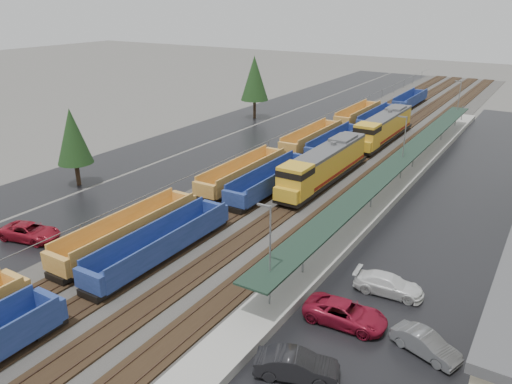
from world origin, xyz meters
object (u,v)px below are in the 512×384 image
locomotive_trail (383,128)px  parked_car_east_a (297,366)px  locomotive_lead (323,166)px  parked_car_east_c (389,285)px  parked_car_west_c (30,232)px  well_string_yellow (195,199)px  parked_car_east_e (426,344)px  parked_car_east_b (345,314)px  well_string_blue (272,181)px

locomotive_trail → parked_car_east_a: 51.90m
locomotive_trail → locomotive_lead: bearing=-90.0°
locomotive_lead → parked_car_east_a: (12.01, -29.46, -1.57)m
parked_car_east_c → locomotive_trail: bearing=14.4°
parked_car_west_c → parked_car_east_a: bearing=-109.2°
well_string_yellow → parked_car_east_e: well_string_yellow is taller
parked_car_west_c → parked_car_east_b: bearing=-96.8°
locomotive_lead → locomotive_trail: bearing=90.0°
parked_car_east_b → parked_car_east_e: bearing=-95.7°
parked_car_west_c → parked_car_east_a: parked_car_east_a is taller
locomotive_lead → well_string_yellow: bearing=-120.6°
parked_car_east_a → parked_car_east_b: 6.20m
parked_car_west_c → parked_car_east_e: (34.01, 3.02, -0.06)m
locomotive_lead → parked_car_east_c: 22.85m
well_string_yellow → parked_car_west_c: (-8.29, -13.07, -0.47)m
well_string_blue → parked_car_east_b: 24.74m
parked_car_east_b → well_string_blue: bearing=38.9°
locomotive_trail → well_string_blue: (-4.00, -25.75, -1.15)m
parked_car_west_c → parked_car_east_b: (28.70, 3.31, 0.00)m
locomotive_lead → parked_car_east_b: size_ratio=3.54×
locomotive_trail → parked_car_east_a: locomotive_trail is taller
parked_car_east_b → parked_car_east_e: size_ratio=1.30×
parked_car_west_c → parked_car_east_c: parked_car_west_c is taller
parked_car_west_c → parked_car_east_a: size_ratio=1.14×
parked_car_east_c → parked_car_east_a: bearing=166.6°
well_string_yellow → well_string_blue: (4.00, 8.76, -0.01)m
parked_car_east_a → well_string_blue: bearing=12.6°
parked_car_west_c → well_string_blue: bearing=-42.8°
parked_car_east_b → parked_car_east_c: size_ratio=1.09×
parked_car_east_a → locomotive_trail: bearing=-7.0°
locomotive_lead → parked_car_west_c: locomotive_lead is taller
parked_car_east_a → parked_car_east_e: size_ratio=1.13×
parked_car_west_c → parked_car_east_a: 28.45m
well_string_yellow → parked_car_east_b: bearing=-25.6°
well_string_yellow → parked_car_east_a: size_ratio=22.08×
parked_car_east_a → parked_car_east_c: bearing=-28.9°
locomotive_lead → parked_car_east_b: bearing=-61.9°
parked_car_west_c → parked_car_east_e: 34.14m
well_string_blue → parked_car_east_b: size_ratio=22.53×
parked_car_east_b → parked_car_east_c: parked_car_east_b is taller
locomotive_lead → parked_car_east_c: size_ratio=3.86×
locomotive_lead → parked_car_east_e: locomotive_lead is taller
locomotive_trail → parked_car_east_c: (13.70, -39.22, -1.63)m
parked_car_west_c → parked_car_east_e: bearing=-98.3°
locomotive_lead → parked_car_east_e: 29.52m
parked_car_east_a → locomotive_lead: bearing=1.8°
parked_car_west_c → parked_car_east_c: bearing=-87.8°
parked_car_east_a → parked_car_east_b: (0.40, 6.19, -0.03)m
locomotive_trail → parked_car_east_b: (12.40, -44.27, -1.60)m
well_string_blue → parked_car_west_c: well_string_blue is taller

